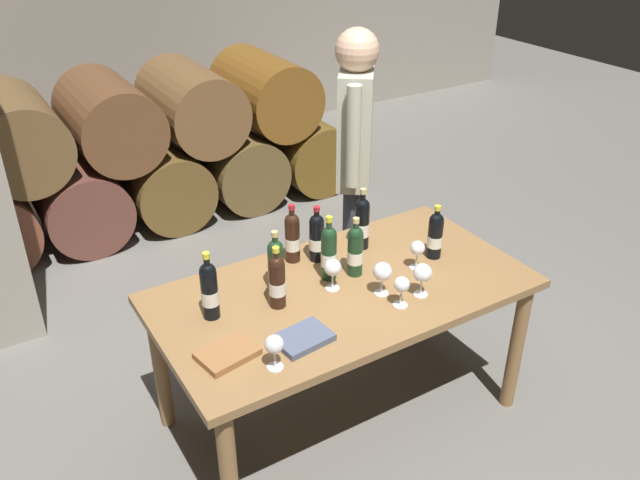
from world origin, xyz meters
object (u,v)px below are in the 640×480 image
Objects in this scene: wine_bottle_7 at (292,237)px; dining_table at (343,304)px; wine_glass_3 at (382,272)px; wine_bottle_2 at (436,235)px; wine_glass_1 at (422,274)px; wine_bottle_3 at (209,290)px; wine_glass_0 at (417,249)px; wine_bottle_6 at (362,223)px; wine_glass_4 at (402,286)px; wine_bottle_8 at (355,250)px; sommelier_presenting at (354,152)px; wine_glass_2 at (274,346)px; wine_bottle_0 at (277,281)px; tasting_notebook at (303,338)px; leather_ledger at (227,354)px; wine_bottle_1 at (329,252)px; wine_glass_5 at (333,268)px; wine_bottle_4 at (276,264)px; wine_bottle_5 at (317,237)px.

dining_table is at bearing -76.99° from wine_bottle_7.
wine_bottle_7 is 1.87× the size of wine_glass_3.
wine_bottle_2 reaches higher than wine_glass_1.
wine_glass_0 is at bearing -8.50° from wine_bottle_3.
wine_bottle_6 is 0.53m from wine_glass_4.
wine_bottle_7 reaches higher than wine_glass_1.
wine_bottle_2 reaches higher than dining_table.
wine_glass_1 is (0.15, -0.30, -0.02)m from wine_bottle_8.
sommelier_presenting is (0.17, 0.79, 0.18)m from wine_glass_0.
wine_bottle_7 reaches higher than wine_glass_2.
wine_bottle_0 is at bearing -129.14° from wine_bottle_7.
tasting_notebook is at bearing -115.73° from wine_bottle_7.
leather_ledger is (-0.93, -0.43, -0.12)m from wine_bottle_6.
wine_bottle_1 is 2.07× the size of wine_glass_5.
dining_table is 11.79× the size of wine_glass_4.
wine_bottle_4 is 1.91× the size of wine_glass_5.
dining_table is at bearing -19.59° from wine_glass_5.
tasting_notebook is at bearing -179.09° from wine_glass_1.
wine_bottle_5 is at bearing 138.78° from wine_glass_0.
wine_bottle_0 is 0.42m from wine_bottle_5.
wine_bottle_4 is at bearing 169.44° from wine_bottle_1.
wine_bottle_0 is 2.01× the size of wine_glass_4.
wine_glass_1 is at bearing -41.36° from dining_table.
wine_glass_5 is (-0.04, -0.09, -0.03)m from wine_bottle_1.
wine_bottle_1 reaches higher than wine_bottle_2.
wine_bottle_4 is at bearing -156.74° from wine_bottle_5.
wine_bottle_5 is at bearing 35.18° from wine_bottle_0.
wine_glass_0 is 0.08× the size of sommelier_presenting.
wine_bottle_2 is 0.97× the size of wine_bottle_5.
tasting_notebook is at bearing -145.56° from dining_table.
tasting_notebook is at bearing -164.97° from wine_bottle_2.
wine_bottle_4 is at bearing 70.48° from tasting_notebook.
wine_glass_4 is at bearing -31.76° from wine_bottle_0.
wine_glass_4 is at bearing -70.00° from wine_bottle_7.
wine_glass_0 reaches higher than leather_ledger.
wine_glass_3 reaches higher than wine_glass_4.
wine_glass_4 is (-0.39, -0.24, -0.02)m from wine_bottle_2.
wine_glass_3 reaches higher than leather_ledger.
wine_glass_3 is at bearing -77.31° from wine_bottle_5.
leather_ledger is at bearing -156.59° from wine_bottle_1.
sommelier_presenting is (0.56, 0.75, 0.37)m from dining_table.
wine_bottle_1 is 2.13× the size of wine_glass_2.
wine_glass_3 is at bearing 6.64° from tasting_notebook.
wine_bottle_0 is 0.63m from wine_glass_1.
dining_table is 11.13× the size of wine_glass_5.
wine_glass_0 and wine_glass_4 have the same top height.
wine_bottle_7 reaches higher than wine_bottle_5.
wine_glass_4 is at bearing -172.08° from wine_glass_1.
sommelier_presenting is (0.45, 0.68, 0.16)m from wine_bottle_8.
wine_glass_2 is 1.03× the size of wine_glass_4.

